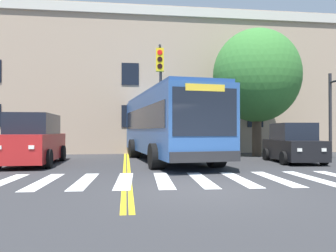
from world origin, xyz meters
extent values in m
plane|color=#303033|center=(0.00, 0.00, 0.00)|extent=(120.00, 120.00, 0.00)
cube|color=white|center=(-5.56, 1.97, 0.00)|extent=(0.60, 3.31, 0.01)
cube|color=white|center=(-4.39, 1.92, 0.00)|extent=(0.60, 3.31, 0.01)
cube|color=white|center=(-3.22, 1.87, 0.00)|extent=(0.60, 3.31, 0.01)
cube|color=white|center=(-2.05, 1.82, 0.00)|extent=(0.60, 3.31, 0.01)
cube|color=white|center=(-0.88, 1.77, 0.00)|extent=(0.60, 3.31, 0.01)
cube|color=white|center=(0.29, 1.72, 0.00)|extent=(0.60, 3.31, 0.01)
cube|color=white|center=(1.47, 1.67, 0.00)|extent=(0.60, 3.31, 0.01)
cube|color=white|center=(2.64, 1.62, 0.00)|extent=(0.60, 3.31, 0.01)
cube|color=white|center=(3.81, 1.57, 0.00)|extent=(0.60, 3.31, 0.01)
cube|color=gold|center=(-2.05, 15.77, 0.00)|extent=(0.12, 36.00, 0.01)
cube|color=gold|center=(-1.89, 15.77, 0.00)|extent=(0.12, 36.00, 0.01)
cube|color=#2D5699|center=(0.00, 7.92, 1.81)|extent=(3.91, 10.68, 2.75)
cube|color=black|center=(1.29, 8.09, 2.09)|extent=(1.26, 9.52, 0.99)
cube|color=black|center=(-1.30, 7.75, 2.09)|extent=(1.26, 9.52, 0.99)
cube|color=black|center=(0.67, 2.74, 2.14)|extent=(2.31, 0.32, 1.65)
cube|color=yellow|center=(0.67, 2.73, 2.97)|extent=(1.42, 0.21, 0.24)
cube|color=#232326|center=(0.68, 2.71, 0.61)|extent=(2.53, 0.43, 0.36)
cube|color=#294E89|center=(0.00, 7.92, 3.27)|extent=(3.71, 10.24, 0.16)
cylinder|color=black|center=(1.64, 4.87, 0.51)|extent=(0.69, 1.07, 1.01)
cylinder|color=black|center=(-0.81, 4.55, 0.51)|extent=(0.69, 1.07, 1.01)
cylinder|color=black|center=(0.92, 10.41, 0.51)|extent=(0.69, 1.07, 1.01)
cylinder|color=black|center=(-1.53, 10.09, 0.51)|extent=(0.69, 1.07, 1.01)
cube|color=#AD1E1E|center=(-6.05, 6.95, 0.78)|extent=(1.96, 5.07, 1.14)
cube|color=black|center=(-6.05, 7.00, 1.79)|extent=(1.74, 3.15, 0.89)
cube|color=white|center=(-5.45, 4.42, 0.89)|extent=(0.20, 0.04, 0.14)
cylinder|color=black|center=(-5.06, 5.40, 0.38)|extent=(0.23, 0.76, 0.76)
cylinder|color=black|center=(-5.11, 8.53, 0.38)|extent=(0.23, 0.76, 0.76)
cylinder|color=black|center=(-7.04, 8.50, 0.38)|extent=(0.23, 0.76, 0.76)
cube|color=black|center=(5.79, 6.38, 0.61)|extent=(2.02, 3.78, 0.89)
cube|color=black|center=(5.79, 6.42, 1.45)|extent=(1.71, 2.13, 0.79)
cube|color=white|center=(6.14, 4.50, 0.70)|extent=(0.20, 0.06, 0.14)
cube|color=white|center=(5.11, 4.59, 0.70)|extent=(0.20, 0.06, 0.14)
cylinder|color=black|center=(6.56, 5.18, 0.30)|extent=(0.27, 0.62, 0.60)
cylinder|color=black|center=(4.81, 5.33, 0.30)|extent=(0.27, 0.62, 0.60)
cylinder|color=black|center=(6.76, 7.43, 0.30)|extent=(0.27, 0.62, 0.60)
cylinder|color=black|center=(5.01, 7.58, 0.30)|extent=(0.27, 0.62, 0.60)
cylinder|color=#28282D|center=(8.81, 8.07, 2.27)|extent=(0.16, 0.16, 4.55)
cylinder|color=#28282D|center=(-0.06, 10.28, 2.84)|extent=(0.16, 0.16, 5.67)
cylinder|color=#28282D|center=(-0.31, 8.13, 5.20)|extent=(0.59, 4.32, 0.11)
cube|color=yellow|center=(-0.53, 6.13, 4.60)|extent=(0.37, 0.32, 1.00)
cylinder|color=red|center=(-0.55, 5.98, 4.90)|extent=(0.22, 0.05, 0.22)
cylinder|color=black|center=(-0.55, 5.98, 4.60)|extent=(0.22, 0.05, 0.22)
cylinder|color=black|center=(-0.55, 5.98, 4.30)|extent=(0.22, 0.05, 0.22)
cylinder|color=#4C3D2D|center=(5.58, 10.18, 1.20)|extent=(0.53, 0.53, 2.41)
ellipsoid|color=#387A33|center=(5.58, 10.18, 4.72)|extent=(6.55, 6.47, 5.44)
cube|color=tan|center=(-1.75, 16.84, 4.84)|extent=(41.91, 7.71, 9.68)
cube|color=beige|center=(-1.75, 12.90, 9.28)|extent=(41.91, 0.16, 0.60)
cube|color=black|center=(-1.75, 12.95, 2.42)|extent=(1.10, 0.06, 1.40)
cube|color=black|center=(6.64, 12.95, 2.42)|extent=(1.10, 0.06, 1.40)
cube|color=black|center=(-1.75, 12.95, 5.13)|extent=(1.10, 0.06, 1.40)
cube|color=black|center=(6.64, 12.95, 5.13)|extent=(1.10, 0.06, 1.40)
camera|label=1|loc=(-2.00, -8.12, 1.51)|focal=35.00mm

